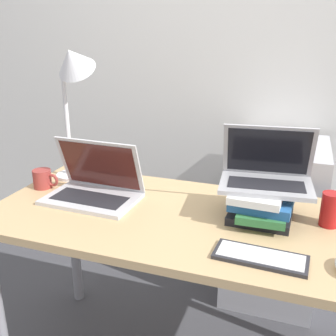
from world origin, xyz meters
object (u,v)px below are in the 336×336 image
(wireless_keyboard, at_px, (260,257))
(mug, at_px, (43,179))
(book_stack, at_px, (261,204))
(soda_can, at_px, (330,210))
(laptop_on_books, at_px, (267,174))
(mini_fridge, at_px, (274,221))
(desk_lamp, at_px, (72,77))
(laptop_left, at_px, (94,187))

(wireless_keyboard, xyz_separation_m, mug, (-0.96, 0.26, 0.03))
(book_stack, relative_size, soda_can, 2.22)
(book_stack, relative_size, laptop_on_books, 0.78)
(laptop_on_books, xyz_separation_m, wireless_keyboard, (0.03, -0.31, -0.15))
(book_stack, distance_m, laptop_on_books, 0.11)
(laptop_on_books, height_order, soda_can, laptop_on_books)
(laptop_on_books, distance_m, mug, 0.94)
(book_stack, distance_m, mini_fridge, 0.73)
(desk_lamp, bearing_deg, mug, -132.24)
(desk_lamp, height_order, mini_fridge, desk_lamp)
(laptop_on_books, relative_size, desk_lamp, 0.56)
(soda_can, height_order, mini_fridge, soda_can)
(book_stack, bearing_deg, laptop_on_books, 81.14)
(soda_can, distance_m, mini_fridge, 0.74)
(laptop_left, xyz_separation_m, laptop_on_books, (0.66, 0.08, 0.11))
(wireless_keyboard, bearing_deg, book_stack, 96.76)
(mug, bearing_deg, desk_lamp, 47.76)
(mug, relative_size, desk_lamp, 0.19)
(laptop_left, distance_m, mini_fridge, 1.02)
(book_stack, distance_m, soda_can, 0.23)
(book_stack, relative_size, mug, 2.28)
(mini_fridge, bearing_deg, soda_can, -70.76)
(laptop_left, distance_m, wireless_keyboard, 0.73)
(desk_lamp, bearing_deg, laptop_left, -43.66)
(laptop_on_books, relative_size, soda_can, 2.83)
(laptop_left, bearing_deg, laptop_on_books, 6.65)
(mug, height_order, desk_lamp, desk_lamp)
(book_stack, distance_m, desk_lamp, 0.92)
(laptop_left, height_order, laptop_on_books, laptop_on_books)
(mini_fridge, bearing_deg, laptop_left, -135.53)
(wireless_keyboard, distance_m, mini_fridge, 0.96)
(wireless_keyboard, relative_size, desk_lamp, 0.46)
(mug, distance_m, mini_fridge, 1.20)
(soda_can, distance_m, desk_lamp, 1.13)
(book_stack, height_order, wireless_keyboard, book_stack)
(laptop_left, distance_m, mug, 0.27)
(laptop_left, relative_size, mug, 3.15)
(laptop_on_books, height_order, desk_lamp, desk_lamp)
(wireless_keyboard, distance_m, soda_can, 0.36)
(mug, relative_size, soda_can, 0.97)
(laptop_left, relative_size, wireless_keyboard, 1.32)
(book_stack, bearing_deg, laptop_left, -176.49)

